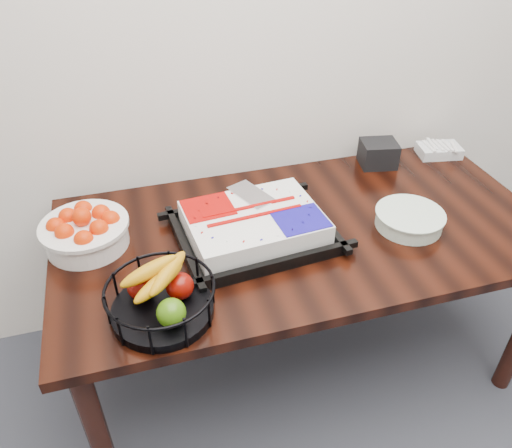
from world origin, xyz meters
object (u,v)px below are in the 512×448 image
object	(u,v)px
table	(302,246)
fruit_basket	(161,297)
cake_tray	(254,226)
tangerine_bowl	(84,226)
napkin_box	(378,153)
plate_stack	(409,219)

from	to	relation	value
table	fruit_basket	xyz separation A→B (m)	(-0.56, -0.29, 0.16)
cake_tray	tangerine_bowl	size ratio (longest dim) A/B	1.85
fruit_basket	napkin_box	bearing A→B (deg)	31.83
table	plate_stack	size ratio (longest dim) A/B	7.16
fruit_basket	plate_stack	world-z (taller)	fruit_basket
tangerine_bowl	plate_stack	world-z (taller)	tangerine_bowl
tangerine_bowl	fruit_basket	bearing A→B (deg)	-62.66
table	napkin_box	bearing A→B (deg)	36.39
table	cake_tray	world-z (taller)	cake_tray
tangerine_bowl	napkin_box	world-z (taller)	tangerine_bowl
table	tangerine_bowl	distance (m)	0.79
cake_tray	napkin_box	world-z (taller)	same
tangerine_bowl	fruit_basket	world-z (taller)	tangerine_bowl
fruit_basket	napkin_box	size ratio (longest dim) A/B	2.14
table	fruit_basket	bearing A→B (deg)	-152.46
table	fruit_basket	world-z (taller)	fruit_basket
cake_tray	plate_stack	world-z (taller)	cake_tray
table	napkin_box	size ratio (longest dim) A/B	11.91
cake_tray	fruit_basket	world-z (taller)	fruit_basket
napkin_box	fruit_basket	bearing A→B (deg)	-148.17
tangerine_bowl	fruit_basket	size ratio (longest dim) A/B	0.94
tangerine_bowl	plate_stack	bearing A→B (deg)	-10.62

